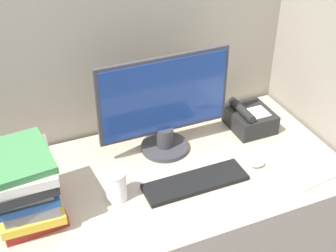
% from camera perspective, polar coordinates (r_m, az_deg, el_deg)
% --- Properties ---
extents(cubicle_panel_rear, '(1.85, 0.04, 1.60)m').
position_cam_1_polar(cubicle_panel_rear, '(2.15, -4.72, 1.64)').
color(cubicle_panel_rear, gray).
rests_on(cubicle_panel_rear, ground_plane).
extents(cubicle_panel_right, '(0.04, 0.80, 1.60)m').
position_cam_1_polar(cubicle_panel_right, '(2.20, 17.75, 0.90)').
color(cubicle_panel_right, gray).
rests_on(cubicle_panel_right, ground_plane).
extents(desk, '(1.45, 0.74, 0.75)m').
position_cam_1_polar(desk, '(2.13, -0.50, -13.60)').
color(desk, tan).
rests_on(desk, ground_plane).
extents(monitor, '(0.55, 0.20, 0.43)m').
position_cam_1_polar(monitor, '(1.89, -0.43, 2.33)').
color(monitor, '#333338').
rests_on(monitor, desk).
extents(keyboard, '(0.41, 0.12, 0.02)m').
position_cam_1_polar(keyboard, '(1.82, 3.36, -6.86)').
color(keyboard, black).
rests_on(keyboard, desk).
extents(mouse, '(0.06, 0.04, 0.03)m').
position_cam_1_polar(mouse, '(1.93, 10.87, -4.48)').
color(mouse, silver).
rests_on(mouse, desk).
extents(coffee_cup, '(0.08, 0.08, 0.13)m').
position_cam_1_polar(coffee_cup, '(1.73, -6.35, -7.20)').
color(coffee_cup, white).
rests_on(coffee_cup, desk).
extents(book_stack, '(0.24, 0.29, 0.27)m').
position_cam_1_polar(book_stack, '(1.69, -17.11, -6.99)').
color(book_stack, maroon).
rests_on(book_stack, desk).
extents(desk_telephone, '(0.18, 0.20, 0.12)m').
position_cam_1_polar(desk_telephone, '(2.14, 9.92, 0.90)').
color(desk_telephone, black).
rests_on(desk_telephone, desk).
extents(paper_pile, '(0.23, 0.27, 0.02)m').
position_cam_1_polar(paper_pile, '(1.97, 15.82, -4.68)').
color(paper_pile, white).
rests_on(paper_pile, desk).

